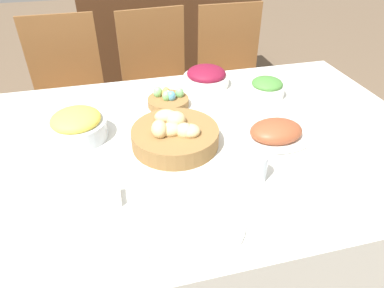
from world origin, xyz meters
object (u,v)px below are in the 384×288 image
Objects in this scene: spoon at (260,212)px; green_salad_bowl at (267,88)px; fork at (141,235)px; butter_dish at (103,198)px; chair_far_left at (69,94)px; chair_far_right at (233,77)px; beet_salad_bowl at (206,77)px; egg_basket at (168,100)px; drinking_cup at (256,167)px; sideboard at (170,41)px; knife at (251,214)px; bread_basket at (175,135)px; ham_platter at (276,132)px; dinner_plate at (198,224)px; pineapple_bowl at (77,125)px; chair_far_center at (159,85)px.

green_salad_bowl is at bearing 68.25° from spoon.
butter_dish reaches higher than fork.
green_salad_bowl reaches higher than butter_dish.
chair_far_left is 5.58× the size of spoon.
chair_far_right is 4.30× the size of beet_salad_bowl.
egg_basket is 0.27m from beet_salad_bowl.
sideboard is at bearing 86.22° from drinking_cup.
sideboard reaches higher than knife.
bread_basket is at bearing 116.51° from spoon.
dinner_plate is at bearing -138.87° from ham_platter.
dinner_plate reaches higher than spoon.
drinking_cup is at bearing 32.14° from dinner_plate.
egg_basket is at bearing -101.03° from sideboard.
pineapple_bowl is at bearing -138.48° from chair_far_right.
chair_far_right is 5.58× the size of fork.
drinking_cup is (0.55, -0.38, -0.01)m from pineapple_bowl.
chair_far_right is 4.39× the size of pineapple_bowl.
chair_far_right is 1.51m from dinner_plate.
fork is (-0.53, -2.37, 0.28)m from sideboard.
dinner_plate is at bearing -3.39° from fork.
bread_basket is at bearing -118.46° from beet_salad_bowl.
pineapple_bowl is 0.98× the size of beet_salad_bowl.
sideboard is at bearing 69.18° from pineapple_bowl.
butter_dish is at bearing -145.14° from green_salad_bowl.
chair_far_right is at bearing 76.31° from spoon.
knife is (-0.45, -1.36, 0.22)m from chair_far_right.
spoon is at bearing -107.51° from chair_far_right.
chair_far_center is 1.38m from knife.
chair_far_right is at bearing -6.08° from chair_far_center.
bread_basket is at bearing 62.75° from fork.
beet_salad_bowl is (-0.11, -1.52, 0.32)m from sideboard.
chair_far_center reaches higher than bread_basket.
beet_salad_bowl is 0.71m from drinking_cup.
beet_salad_bowl is 1.30× the size of fork.
bread_basket is (-0.36, -1.98, 0.32)m from sideboard.
spoon is at bearing -3.39° from fork.
dinner_plate is at bearing -99.00° from sideboard.
bread_basket is 0.37m from pineapple_bowl.
fork is at bearing -134.28° from green_salad_bowl.
pineapple_bowl is (-0.72, 0.18, 0.03)m from ham_platter.
sideboard is 1.55m from beet_salad_bowl.
knife is (-0.11, -0.85, -0.04)m from beet_salad_bowl.
bread_basket reaches higher than egg_basket.
drinking_cup reaches higher than ham_platter.
ham_platter reaches higher than dinner_plate.
dinner_plate is (-0.27, -0.85, -0.04)m from beet_salad_bowl.
green_salad_bowl is (0.45, -0.02, 0.01)m from egg_basket.
ham_platter is 0.52m from dinner_plate.
ham_platter is at bearing -89.50° from sideboard.
dinner_plate is (-0.39, -0.34, -0.02)m from ham_platter.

